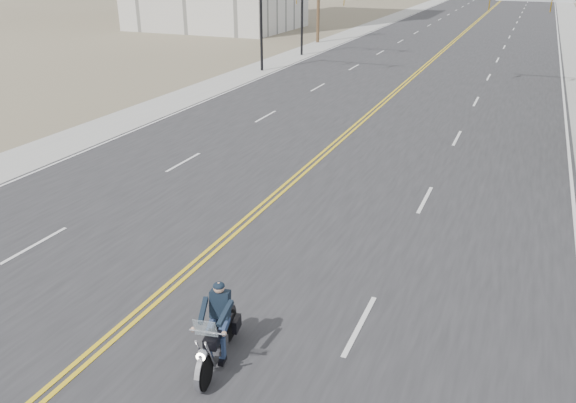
# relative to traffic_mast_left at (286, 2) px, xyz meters

# --- Properties ---
(ground_plane) EXTENTS (400.00, 400.00, 0.00)m
(ground_plane) POSITION_rel_traffic_mast_left_xyz_m (8.98, -32.00, -4.94)
(ground_plane) COLOR #776D56
(ground_plane) RESTS_ON ground
(road) EXTENTS (20.00, 200.00, 0.01)m
(road) POSITION_rel_traffic_mast_left_xyz_m (8.98, 38.00, -4.93)
(road) COLOR #303033
(road) RESTS_ON ground
(sidewalk_left) EXTENTS (3.00, 200.00, 0.01)m
(sidewalk_left) POSITION_rel_traffic_mast_left_xyz_m (-2.52, 38.00, -4.93)
(sidewalk_left) COLOR #A5A5A0
(sidewalk_left) RESTS_ON ground
(sidewalk_right) EXTENTS (3.00, 200.00, 0.01)m
(sidewalk_right) POSITION_rel_traffic_mast_left_xyz_m (20.48, 38.00, -4.93)
(sidewalk_right) COLOR #A5A5A0
(sidewalk_right) RESTS_ON ground
(traffic_mast_left) EXTENTS (7.10, 0.26, 7.00)m
(traffic_mast_left) POSITION_rel_traffic_mast_left_xyz_m (0.00, 0.00, 0.00)
(traffic_mast_left) COLOR black
(traffic_mast_left) RESTS_ON ground
(traffic_mast_right) EXTENTS (7.10, 0.26, 7.00)m
(traffic_mast_right) POSITION_rel_traffic_mast_left_xyz_m (17.95, 0.00, 0.00)
(traffic_mast_right) COLOR black
(traffic_mast_right) RESTS_ON ground
(motorcyclist) EXTENTS (1.38, 2.39, 1.75)m
(motorcyclist) POSITION_rel_traffic_mast_left_xyz_m (11.57, -30.38, -4.06)
(motorcyclist) COLOR black
(motorcyclist) RESTS_ON ground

